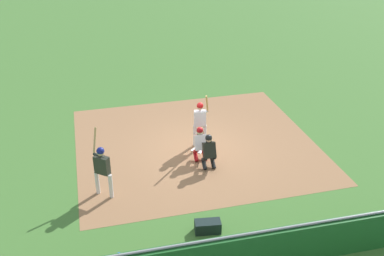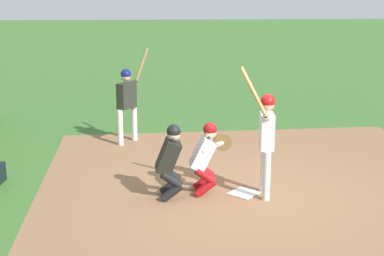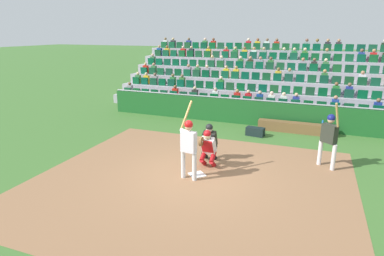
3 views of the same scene
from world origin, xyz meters
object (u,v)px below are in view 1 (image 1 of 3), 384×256
at_px(catcher_crouching, 200,142).
at_px(equipment_duffel_bag, 208,227).
at_px(home_plate_marker, 199,150).
at_px(home_plate_umpire, 209,150).
at_px(on_deck_batter, 102,166).
at_px(batter_at_plate, 200,119).

relative_size(catcher_crouching, equipment_duffel_bag, 1.74).
bearing_deg(home_plate_marker, home_plate_umpire, -88.09).
height_order(home_plate_marker, home_plate_umpire, home_plate_umpire).
relative_size(catcher_crouching, on_deck_batter, 0.58).
height_order(batter_at_plate, catcher_crouching, batter_at_plate).
distance_m(home_plate_marker, on_deck_batter, 4.27).
height_order(batter_at_plate, equipment_duffel_bag, batter_at_plate).
bearing_deg(on_deck_batter, catcher_crouching, 21.81).
distance_m(home_plate_marker, batter_at_plate, 1.15).
bearing_deg(on_deck_batter, home_plate_marker, 29.65).
distance_m(home_plate_marker, home_plate_umpire, 1.45).
xyz_separation_m(home_plate_marker, home_plate_umpire, (0.04, -1.27, 0.69)).
relative_size(batter_at_plate, on_deck_batter, 1.02).
xyz_separation_m(equipment_duffel_bag, on_deck_batter, (-2.73, 2.45, 0.91)).
bearing_deg(batter_at_plate, equipment_duffel_bag, -101.80).
height_order(home_plate_umpire, equipment_duffel_bag, home_plate_umpire).
xyz_separation_m(batter_at_plate, home_plate_umpire, (-0.10, -1.60, -0.40)).
relative_size(home_plate_umpire, on_deck_batter, 0.59).
distance_m(catcher_crouching, on_deck_batter, 3.78).
xyz_separation_m(home_plate_umpire, on_deck_batter, (-3.63, -0.77, 0.38)).
xyz_separation_m(catcher_crouching, on_deck_batter, (-3.49, -1.40, 0.37)).
xyz_separation_m(batter_at_plate, on_deck_batter, (-3.73, -2.37, -0.03)).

